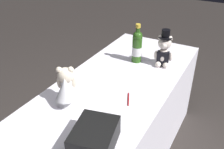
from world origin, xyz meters
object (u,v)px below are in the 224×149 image
(teddy_bear_bride, at_px, (66,88))
(gift_case_black, at_px, (95,137))
(champagne_bottle, at_px, (137,46))
(signing_pen, at_px, (128,99))
(teddy_bear_groom, at_px, (164,51))

(teddy_bear_bride, distance_m, gift_case_black, 0.42)
(gift_case_black, bearing_deg, champagne_bottle, 12.09)
(teddy_bear_bride, bearing_deg, signing_pen, -55.51)
(teddy_bear_bride, bearing_deg, gift_case_black, -122.75)
(teddy_bear_groom, height_order, gift_case_black, teddy_bear_groom)
(teddy_bear_groom, xyz_separation_m, champagne_bottle, (-0.05, 0.21, 0.01))
(teddy_bear_groom, xyz_separation_m, gift_case_black, (-1.01, 0.00, -0.07))
(signing_pen, relative_size, gift_case_black, 0.45)
(teddy_bear_bride, xyz_separation_m, champagne_bottle, (0.74, -0.14, 0.02))
(teddy_bear_groom, xyz_separation_m, signing_pen, (-0.57, 0.03, -0.12))
(teddy_bear_bride, relative_size, gift_case_black, 0.85)
(teddy_bear_bride, relative_size, champagne_bottle, 0.78)
(signing_pen, distance_m, gift_case_black, 0.45)
(signing_pen, bearing_deg, teddy_bear_groom, -3.06)
(champagne_bottle, relative_size, signing_pen, 2.42)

